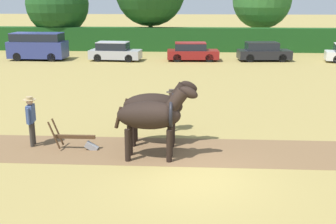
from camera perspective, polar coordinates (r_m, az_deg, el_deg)
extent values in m
plane|color=#998447|center=(12.30, 3.57, -8.88)|extent=(240.00, 240.00, 0.00)
cube|color=brown|center=(15.01, -14.98, -4.82)|extent=(22.07, 2.88, 0.01)
cube|color=#194719|center=(41.01, 3.83, 9.78)|extent=(66.95, 1.55, 2.22)
cylinder|color=#4C3823|center=(44.70, -14.50, 10.09)|extent=(0.44, 0.44, 2.68)
sphere|color=#1E4C1E|center=(44.55, -14.77, 13.98)|extent=(6.18, 6.18, 6.18)
cylinder|color=#4C3823|center=(42.95, -2.38, 11.07)|extent=(0.44, 0.44, 3.76)
cylinder|color=#4C3823|center=(44.97, 12.38, 10.58)|extent=(0.44, 0.44, 3.21)
ellipsoid|color=black|center=(13.24, -2.62, -0.44)|extent=(2.03, 0.95, 0.89)
cylinder|color=black|center=(13.71, 0.28, -3.91)|extent=(0.18, 0.18, 1.05)
cylinder|color=black|center=(13.22, 0.16, -4.64)|extent=(0.18, 0.18, 1.05)
cylinder|color=black|center=(13.83, -5.18, -3.79)|extent=(0.18, 0.18, 1.05)
cylinder|color=black|center=(13.36, -5.50, -4.50)|extent=(0.18, 0.18, 1.05)
cylinder|color=black|center=(13.06, 1.11, 1.49)|extent=(0.78, 0.43, 0.86)
ellipsoid|color=black|center=(12.98, 2.84, 2.66)|extent=(0.68, 0.27, 0.54)
cube|color=black|center=(13.01, 1.88, 2.29)|extent=(0.40, 0.08, 0.53)
cylinder|color=black|center=(13.39, -6.70, -0.76)|extent=(0.30, 0.12, 0.71)
torus|color=black|center=(13.16, 0.44, -0.20)|extent=(0.12, 0.90, 0.90)
ellipsoid|color=black|center=(14.58, -2.06, 0.80)|extent=(2.08, 0.96, 0.90)
cylinder|color=black|center=(15.03, 0.62, -2.29)|extent=(0.18, 0.18, 0.98)
cylinder|color=black|center=(14.53, 0.52, -2.91)|extent=(0.18, 0.18, 0.98)
cylinder|color=black|center=(15.15, -4.47, -2.20)|extent=(0.18, 0.18, 0.98)
cylinder|color=black|center=(14.66, -4.74, -2.81)|extent=(0.18, 0.18, 0.98)
cylinder|color=black|center=(14.42, 1.41, 2.49)|extent=(0.75, 0.43, 0.82)
ellipsoid|color=black|center=(14.35, 2.86, 3.47)|extent=(0.68, 0.27, 0.54)
cube|color=black|center=(14.37, 2.05, 3.22)|extent=(0.37, 0.08, 0.49)
cylinder|color=black|center=(14.72, -5.87, 0.49)|extent=(0.30, 0.12, 0.71)
torus|color=black|center=(14.51, 0.78, 1.03)|extent=(0.12, 0.91, 0.91)
cube|color=#4C331E|center=(14.67, -12.55, -3.29)|extent=(1.42, 0.11, 0.12)
cube|color=#939399|center=(14.64, -10.32, -4.65)|extent=(0.48, 0.20, 0.39)
cylinder|color=#4C331E|center=(15.00, -14.72, -2.61)|extent=(0.40, 0.06, 0.96)
cylinder|color=#4C331E|center=(14.64, -15.19, -3.08)|extent=(0.40, 0.06, 0.96)
cylinder|color=#38332D|center=(15.53, -17.78, -2.70)|extent=(0.14, 0.14, 0.86)
cylinder|color=#38332D|center=(15.32, -17.99, -2.96)|extent=(0.14, 0.14, 0.86)
cube|color=#3D5184|center=(15.22, -18.11, -0.21)|extent=(0.25, 0.52, 0.61)
sphere|color=tan|center=(15.12, -18.24, 1.35)|extent=(0.23, 0.23, 0.23)
cylinder|color=#3D5184|center=(15.50, -17.82, 0.01)|extent=(0.09, 0.09, 0.57)
cylinder|color=#3D5184|center=(14.95, -18.39, -0.59)|extent=(0.09, 0.09, 0.57)
cylinder|color=tan|center=(15.10, -18.26, 1.61)|extent=(0.44, 0.44, 0.02)
cylinder|color=tan|center=(15.09, -18.28, 1.79)|extent=(0.22, 0.22, 0.10)
cylinder|color=#38332D|center=(16.41, 0.19, -1.11)|extent=(0.14, 0.14, 0.80)
cylinder|color=#38332D|center=(16.28, 0.75, -1.24)|extent=(0.14, 0.14, 0.80)
cube|color=#4C6B4C|center=(16.17, 0.47, 1.14)|extent=(0.49, 0.44, 0.56)
sphere|color=tan|center=(16.07, 0.48, 2.50)|extent=(0.22, 0.22, 0.22)
cylinder|color=#4C6B4C|center=(16.35, -0.27, 1.21)|extent=(0.09, 0.09, 0.53)
cylinder|color=#4C6B4C|center=(16.00, 1.23, 0.90)|extent=(0.09, 0.09, 0.53)
cylinder|color=#42382D|center=(16.06, 0.48, 2.73)|extent=(0.41, 0.41, 0.02)
cylinder|color=#42382D|center=(16.05, 0.48, 2.90)|extent=(0.20, 0.20, 0.10)
cube|color=navy|center=(36.74, -17.19, 8.10)|extent=(4.65, 2.06, 1.34)
cube|color=black|center=(36.64, -17.32, 9.63)|extent=(4.09, 1.85, 0.63)
cube|color=navy|center=(36.61, -17.36, 10.17)|extent=(4.09, 1.85, 0.06)
cylinder|color=black|center=(37.12, -14.56, 7.56)|extent=(0.69, 0.23, 0.69)
cylinder|color=black|center=(35.48, -15.48, 7.15)|extent=(0.69, 0.23, 0.69)
cylinder|color=black|center=(38.15, -18.66, 7.44)|extent=(0.69, 0.23, 0.69)
cylinder|color=black|center=(36.56, -19.73, 7.04)|extent=(0.69, 0.23, 0.69)
cube|color=#A8A8B2|center=(34.98, -7.12, 7.78)|extent=(4.25, 2.04, 0.70)
cube|color=black|center=(34.96, -7.49, 8.83)|extent=(2.59, 1.74, 0.59)
cube|color=#A8A8B2|center=(34.93, -7.50, 9.36)|extent=(2.59, 1.74, 0.06)
cylinder|color=black|center=(35.44, -4.77, 7.59)|extent=(0.64, 0.26, 0.63)
cylinder|color=black|center=(33.97, -5.33, 7.24)|extent=(0.64, 0.26, 0.63)
cylinder|color=black|center=(36.08, -8.78, 7.60)|extent=(0.64, 0.26, 0.63)
cylinder|color=black|center=(34.64, -9.50, 7.26)|extent=(0.64, 0.26, 0.63)
cube|color=maroon|center=(34.76, 3.39, 7.81)|extent=(4.25, 2.02, 0.68)
cube|color=black|center=(34.67, 3.05, 8.84)|extent=(2.58, 1.75, 0.56)
cube|color=maroon|center=(34.64, 3.06, 9.35)|extent=(2.58, 1.75, 0.06)
cylinder|color=black|center=(35.65, 5.41, 7.65)|extent=(0.67, 0.25, 0.66)
cylinder|color=black|center=(34.08, 5.62, 7.29)|extent=(0.67, 0.25, 0.66)
cylinder|color=black|center=(35.53, 1.23, 7.69)|extent=(0.67, 0.25, 0.66)
cylinder|color=black|center=(33.96, 1.25, 7.33)|extent=(0.67, 0.25, 0.66)
cube|color=black|center=(35.51, 12.88, 7.63)|extent=(4.35, 2.11, 0.70)
cube|color=black|center=(35.38, 12.60, 8.66)|extent=(2.66, 1.79, 0.58)
cube|color=black|center=(35.35, 12.63, 9.18)|extent=(2.66, 1.79, 0.06)
cylinder|color=black|center=(36.61, 14.57, 7.42)|extent=(0.66, 0.28, 0.65)
cylinder|color=black|center=(35.14, 15.24, 7.06)|extent=(0.66, 0.28, 0.65)
cylinder|color=black|center=(35.99, 10.53, 7.52)|extent=(0.66, 0.28, 0.65)
cylinder|color=black|center=(34.50, 11.04, 7.17)|extent=(0.66, 0.28, 0.65)
cylinder|color=black|center=(37.39, 21.64, 6.98)|extent=(0.66, 0.33, 0.63)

